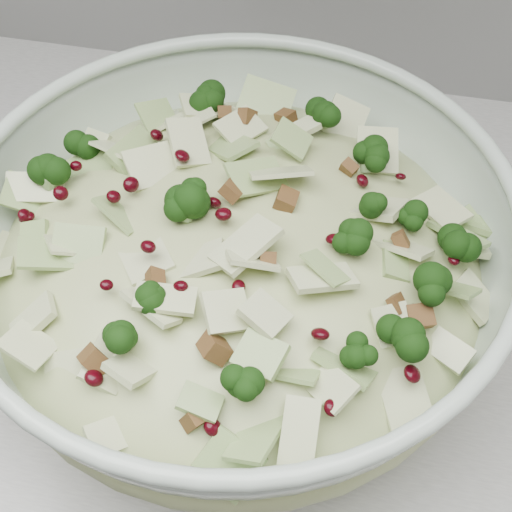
# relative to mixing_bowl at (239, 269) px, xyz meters

# --- Properties ---
(mixing_bowl) EXTENTS (0.46, 0.46, 0.17)m
(mixing_bowl) POSITION_rel_mixing_bowl_xyz_m (0.00, 0.00, 0.00)
(mixing_bowl) COLOR #B1C3B3
(mixing_bowl) RESTS_ON counter
(salad) EXTENTS (0.45, 0.45, 0.17)m
(salad) POSITION_rel_mixing_bowl_xyz_m (0.00, 0.00, 0.03)
(salad) COLOR #B2BB80
(salad) RESTS_ON mixing_bowl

